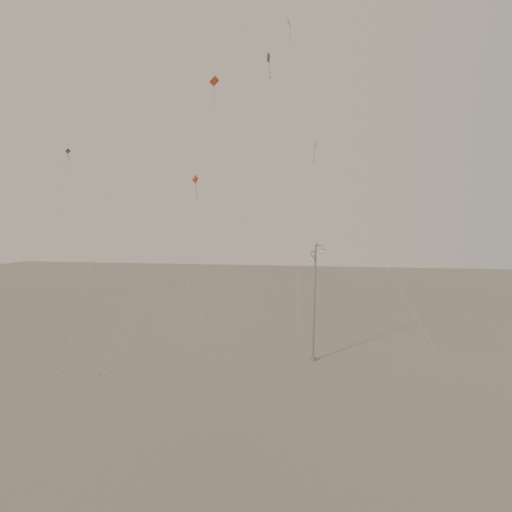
# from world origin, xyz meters

# --- Properties ---
(ground) EXTENTS (160.00, 160.00, 0.00)m
(ground) POSITION_xyz_m (0.00, 0.00, 0.00)
(ground) COLOR gray
(ground) RESTS_ON ground
(street_lamp) EXTENTS (1.42, 1.11, 9.81)m
(street_lamp) POSITION_xyz_m (6.52, 6.66, 5.23)
(street_lamp) COLOR gray
(street_lamp) RESTS_ON ground
(kite_0) EXTENTS (6.98, 8.80, 37.10)m
(kite_0) POSITION_xyz_m (-7.51, 7.66, 28.34)
(kite_0) COLOR maroon
(kite_0) RESTS_ON ground
(kite_1) EXTENTS (11.61, 6.50, 25.31)m
(kite_1) POSITION_xyz_m (-0.04, 6.17, 19.22)
(kite_1) COLOR #272420
(kite_1) RESTS_ON ground
(kite_3) EXTENTS (5.44, 8.58, 15.74)m
(kite_3) POSITION_xyz_m (-5.32, 7.64, 12.28)
(kite_3) COLOR maroon
(kite_3) RESTS_ON ground
(kite_4) EXTENTS (10.29, 9.30, 19.01)m
(kite_4) POSITION_xyz_m (8.53, 9.87, 14.58)
(kite_4) COLOR #272420
(kite_4) RESTS_ON ground
(kite_5) EXTENTS (1.89, 7.77, 33.91)m
(kite_5) POSITION_xyz_m (3.58, 18.48, 26.53)
(kite_5) COLOR #973E19
(kite_5) RESTS_ON ground
(kite_6) EXTENTS (0.81, 5.59, 18.41)m
(kite_6) POSITION_xyz_m (-16.75, 7.29, 12.78)
(kite_6) COLOR #272420
(kite_6) RESTS_ON ground
(kite_7) EXTENTS (2.04, 8.08, 27.59)m
(kite_7) POSITION_xyz_m (-5.10, 17.06, 22.71)
(kite_7) COLOR maroon
(kite_7) RESTS_ON ground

